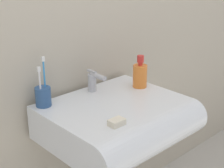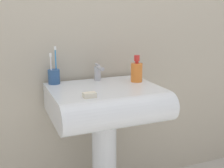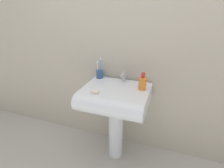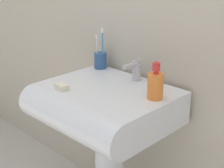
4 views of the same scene
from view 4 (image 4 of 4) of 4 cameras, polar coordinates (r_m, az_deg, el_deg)
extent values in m
cube|color=white|center=(1.57, -0.46, -3.19)|extent=(0.59, 0.43, 0.15)
cylinder|color=white|center=(1.44, -6.56, -5.64)|extent=(0.59, 0.15, 0.15)
cylinder|color=#B7B7BC|center=(1.62, 4.08, 2.04)|extent=(0.04, 0.04, 0.08)
cylinder|color=#B7B7BC|center=(1.58, 3.05, 3.10)|extent=(0.02, 0.09, 0.02)
cube|color=#B7B7BC|center=(1.61, 4.12, 3.84)|extent=(0.01, 0.06, 0.01)
cylinder|color=#2D5184|center=(1.80, -1.95, 3.92)|extent=(0.07, 0.07, 0.08)
cylinder|color=white|center=(1.79, -2.48, 5.35)|extent=(0.01, 0.01, 0.14)
cube|color=white|center=(1.77, -2.52, 7.86)|extent=(0.01, 0.01, 0.02)
cylinder|color=#338CD8|center=(1.77, -1.56, 5.78)|extent=(0.01, 0.01, 0.18)
cube|color=white|center=(1.75, -1.59, 8.86)|extent=(0.01, 0.01, 0.02)
cylinder|color=orange|center=(1.42, 7.21, -0.37)|extent=(0.07, 0.07, 0.11)
cylinder|color=red|center=(1.40, 7.32, 1.99)|extent=(0.02, 0.02, 0.01)
cylinder|color=red|center=(1.39, 7.36, 2.91)|extent=(0.03, 0.03, 0.03)
cube|color=silver|center=(1.53, -8.37, -0.51)|extent=(0.06, 0.04, 0.02)
camera|label=1|loc=(1.94, -46.84, 15.67)|focal=55.00mm
camera|label=2|loc=(1.58, -58.75, 4.25)|focal=45.00mm
camera|label=3|loc=(0.67, -78.78, 13.46)|focal=28.00mm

